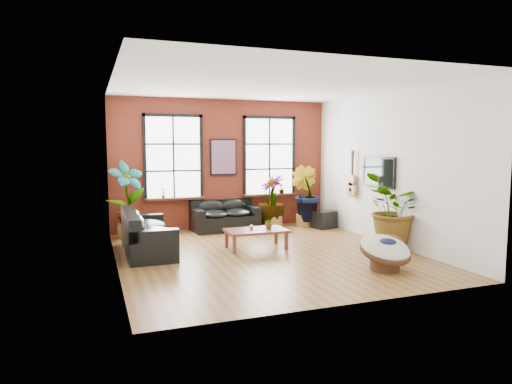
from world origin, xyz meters
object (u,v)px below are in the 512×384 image
Objects in this scene: sofa_back at (225,216)px; coffee_table at (256,232)px; papasan_chair at (385,251)px; sofa_left at (145,234)px.

sofa_back is 2.37m from coffee_table.
sofa_back reaches higher than coffee_table.
sofa_back reaches higher than papasan_chair.
sofa_left is at bearing 170.10° from coffee_table.
sofa_back is 3.01m from sofa_left.
sofa_left is 2.39m from coffee_table.
sofa_left reaches higher than sofa_back.
sofa_left is at bearing 140.61° from papasan_chair.
sofa_back is 0.81× the size of sofa_left.
coffee_table is at bearing -100.55° from sofa_left.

